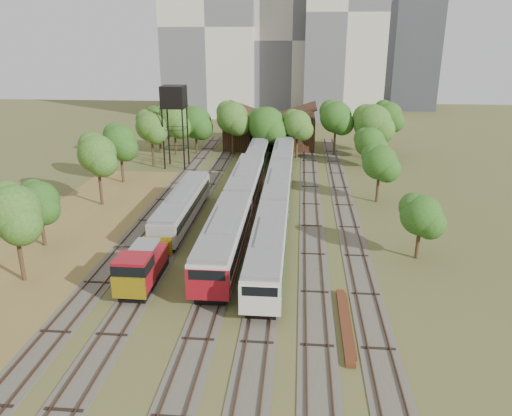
# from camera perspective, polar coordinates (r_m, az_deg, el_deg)

# --- Properties ---
(ground) EXTENTS (240.00, 240.00, 0.00)m
(ground) POSITION_cam_1_polar(r_m,az_deg,el_deg) (38.13, -2.39, -11.53)
(ground) COLOR #475123
(ground) RESTS_ON ground
(dry_grass_patch) EXTENTS (14.00, 60.00, 0.04)m
(dry_grass_patch) POSITION_cam_1_polar(r_m,az_deg,el_deg) (50.21, -22.05, -5.08)
(dry_grass_patch) COLOR brown
(dry_grass_patch) RESTS_ON ground
(tracks) EXTENTS (24.60, 80.00, 0.19)m
(tracks) POSITION_cam_1_polar(r_m,az_deg,el_deg) (60.88, 0.00, 0.63)
(tracks) COLOR #4C473D
(tracks) RESTS_ON ground
(railcar_red_set) EXTENTS (3.26, 34.58, 4.04)m
(railcar_red_set) POSITION_cam_1_polar(r_m,az_deg,el_deg) (52.70, -2.23, 0.01)
(railcar_red_set) COLOR black
(railcar_red_set) RESTS_ON ground
(railcar_green_set) EXTENTS (3.01, 52.08, 3.72)m
(railcar_green_set) POSITION_cam_1_polar(r_m,az_deg,el_deg) (59.15, 2.49, 2.01)
(railcar_green_set) COLOR black
(railcar_green_set) RESTS_ON ground
(railcar_rear) EXTENTS (2.77, 16.08, 3.42)m
(railcar_rear) POSITION_cam_1_polar(r_m,az_deg,el_deg) (78.87, 0.27, 6.31)
(railcar_rear) COLOR black
(railcar_rear) RESTS_ON ground
(shunter_locomotive) EXTENTS (2.64, 8.10, 3.46)m
(shunter_locomotive) POSITION_cam_1_polar(r_m,az_deg,el_deg) (41.50, -13.00, -6.76)
(shunter_locomotive) COLOR black
(shunter_locomotive) RESTS_ON ground
(old_grey_coach) EXTENTS (2.76, 18.00, 3.41)m
(old_grey_coach) POSITION_cam_1_polar(r_m,az_deg,el_deg) (54.64, -8.36, 0.22)
(old_grey_coach) COLOR black
(old_grey_coach) RESTS_ON ground
(water_tower) EXTENTS (3.57, 3.57, 12.31)m
(water_tower) POSITION_cam_1_polar(r_m,az_deg,el_deg) (76.85, -9.39, 12.21)
(water_tower) COLOR black
(water_tower) RESTS_ON ground
(rail_pile_near) EXTENTS (0.64, 9.56, 0.32)m
(rail_pile_near) POSITION_cam_1_polar(r_m,az_deg,el_deg) (36.67, 10.11, -12.93)
(rail_pile_near) COLOR #5C2E1A
(rail_pile_near) RESTS_ON ground
(rail_pile_far) EXTENTS (0.52, 8.40, 0.27)m
(rail_pile_far) POSITION_cam_1_polar(r_m,az_deg,el_deg) (36.88, 10.40, -12.79)
(rail_pile_far) COLOR #5C2E1A
(rail_pile_far) RESTS_ON ground
(maintenance_shed) EXTENTS (16.45, 11.55, 7.58)m
(maintenance_shed) POSITION_cam_1_polar(r_m,az_deg,el_deg) (92.10, 1.64, 8.90)
(maintenance_shed) COLOR #321812
(maintenance_shed) RESTS_ON ground
(tree_band_left) EXTENTS (6.50, 64.51, 8.69)m
(tree_band_left) POSITION_cam_1_polar(r_m,az_deg,el_deg) (61.57, -17.47, 5.53)
(tree_band_left) COLOR #382616
(tree_band_left) RESTS_ON ground
(tree_band_far) EXTENTS (40.69, 8.68, 9.09)m
(tree_band_far) POSITION_cam_1_polar(r_m,az_deg,el_deg) (83.94, 2.70, 9.85)
(tree_band_far) COLOR #382616
(tree_band_far) RESTS_ON ground
(tree_band_right) EXTENTS (5.41, 37.40, 7.09)m
(tree_band_right) POSITION_cam_1_polar(r_m,az_deg,el_deg) (65.49, 14.13, 5.26)
(tree_band_right) COLOR #382616
(tree_band_right) RESTS_ON ground
(tower_left) EXTENTS (22.00, 16.00, 42.00)m
(tower_left) POSITION_cam_1_polar(r_m,az_deg,el_deg) (129.41, -5.20, 19.88)
(tower_left) COLOR beige
(tower_left) RESTS_ON ground
(tower_centre) EXTENTS (20.00, 18.00, 36.00)m
(tower_centre) POSITION_cam_1_polar(r_m,az_deg,el_deg) (132.47, 4.26, 18.59)
(tower_centre) COLOR #B1ACA0
(tower_centre) RESTS_ON ground
(tower_right) EXTENTS (18.00, 16.00, 48.00)m
(tower_right) POSITION_cam_1_polar(r_m,az_deg,el_deg) (124.89, 10.17, 21.07)
(tower_right) COLOR beige
(tower_right) RESTS_ON ground
(tower_far_right) EXTENTS (12.00, 12.00, 28.00)m
(tower_far_right) POSITION_cam_1_polar(r_m,az_deg,el_deg) (145.58, 17.53, 16.28)
(tower_far_right) COLOR #383A3F
(tower_far_right) RESTS_ON ground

